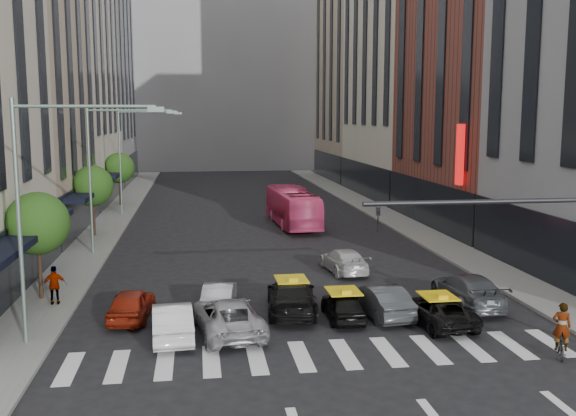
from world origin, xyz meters
name	(u,v)px	position (x,y,z in m)	size (l,w,h in m)	color
ground	(338,371)	(0.00, 0.00, 0.00)	(160.00, 160.00, 0.00)	black
sidewalk_left	(107,227)	(-11.50, 30.00, 0.07)	(3.00, 96.00, 0.15)	slate
sidewalk_right	(395,220)	(11.50, 30.00, 0.07)	(3.00, 96.00, 0.15)	slate
building_left_b	(15,66)	(-17.00, 28.00, 12.00)	(8.00, 16.00, 24.00)	tan
building_left_c	(63,17)	(-17.00, 46.00, 18.00)	(8.00, 20.00, 36.00)	beige
building_left_d	(95,64)	(-17.00, 65.00, 15.00)	(8.00, 18.00, 30.00)	gray
building_right_b	(481,56)	(17.00, 27.00, 13.00)	(8.00, 18.00, 26.00)	brown
building_right_c	(404,4)	(17.00, 46.00, 20.00)	(8.00, 20.00, 40.00)	beige
building_right_d	(357,75)	(17.00, 65.00, 14.00)	(8.00, 18.00, 28.00)	tan
building_far	(223,56)	(0.00, 85.00, 18.00)	(30.00, 10.00, 36.00)	gray
tree_near	(37,224)	(-11.80, 10.00, 3.65)	(2.88, 2.88, 4.95)	black
tree_mid	(93,186)	(-11.80, 26.00, 3.65)	(2.88, 2.88, 4.95)	black
tree_far	(119,168)	(-11.80, 42.00, 3.65)	(2.88, 2.88, 4.95)	black
streetlamp_near	(45,188)	(-10.04, 4.00, 5.90)	(5.38, 0.25, 9.00)	gray
streetlamp_mid	(105,159)	(-10.04, 20.00, 5.90)	(5.38, 0.25, 9.00)	gray
streetlamp_far	(131,147)	(-10.04, 36.00, 5.90)	(5.38, 0.25, 9.00)	gray
traffic_signal	(575,240)	(7.69, -1.00, 4.47)	(10.10, 0.20, 6.00)	black
liberty_sign	(460,155)	(12.60, 20.00, 6.00)	(0.30, 0.70, 4.00)	red
car_red	(132,304)	(-7.40, 6.69, 0.66)	(1.57, 3.90, 1.33)	maroon
car_white_front	(172,321)	(-5.62, 4.08, 0.70)	(1.49, 4.27, 1.41)	silver
car_silver	(228,316)	(-3.47, 4.33, 0.70)	(2.33, 5.04, 1.40)	#A6A6AC
taxi_left	(291,296)	(-0.60, 6.60, 0.74)	(2.08, 5.12, 1.49)	black
taxi_center	(343,306)	(1.41, 5.34, 0.61)	(1.44, 3.59, 1.22)	black
car_grey_mid	(381,300)	(3.12, 5.65, 0.70)	(1.48, 4.23, 1.39)	#373A3E
taxi_right	(437,311)	(5.10, 4.18, 0.60)	(1.98, 4.29, 1.19)	black
car_grey_curb	(468,290)	(7.45, 6.53, 0.73)	(2.05, 5.05, 1.47)	#464B4F
car_row2_left	(219,295)	(-3.68, 7.64, 0.62)	(1.31, 3.77, 1.24)	#A8A9AE
car_row2_right	(344,260)	(3.33, 13.54, 0.65)	(1.81, 4.45, 1.29)	silver
bus	(292,207)	(2.80, 28.83, 1.47)	(2.47, 10.58, 2.95)	#EC457D
motorcycle	(561,346)	(8.13, 0.14, 0.41)	(0.54, 1.55, 0.81)	black
rider	(563,311)	(8.13, 0.14, 1.68)	(0.64, 0.42, 1.74)	gray
pedestrian_far	(55,285)	(-10.95, 8.91, 1.02)	(1.02, 0.43, 1.75)	gray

